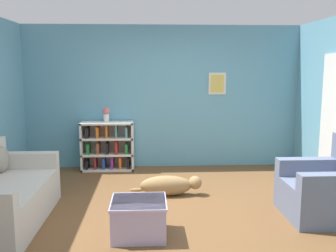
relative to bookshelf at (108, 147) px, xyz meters
name	(u,v)px	position (x,y,z in m)	size (l,w,h in m)	color
ground_plane	(170,210)	(1.00, -2.03, -0.43)	(14.00, 14.00, 0.00)	brown
wall_back	(163,97)	(1.01, 0.22, 0.88)	(5.60, 0.13, 2.60)	#609EB7
bookshelf	(108,147)	(0.00, 0.00, 0.00)	(0.94, 0.34, 0.88)	silver
recliner_chair	(329,190)	(2.96, -2.33, -0.08)	(0.94, 0.90, 0.99)	slate
coffee_table	(139,217)	(0.62, -2.75, -0.21)	(0.61, 0.56, 0.40)	#ADA3CC
dog	(169,185)	(1.03, -1.46, -0.28)	(1.05, 0.26, 0.29)	#9E7A4C
vase	(106,114)	(-0.01, -0.02, 0.60)	(0.13, 0.13, 0.26)	silver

